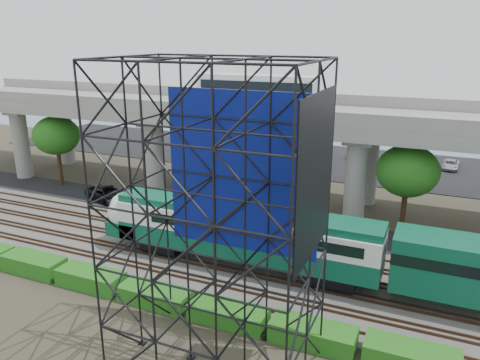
% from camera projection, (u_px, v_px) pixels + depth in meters
% --- Properties ---
extents(ground, '(140.00, 140.00, 0.00)m').
position_uv_depth(ground, '(177.00, 269.00, 33.22)').
color(ground, '#474233').
rests_on(ground, ground).
extents(ballast_bed, '(90.00, 12.00, 0.20)m').
position_uv_depth(ballast_bed, '(191.00, 256.00, 34.94)').
color(ballast_bed, slate).
rests_on(ballast_bed, ground).
extents(service_road, '(90.00, 5.00, 0.08)m').
position_uv_depth(service_road, '(237.00, 218.00, 42.40)').
color(service_road, black).
rests_on(service_road, ground).
extents(parking_lot, '(90.00, 18.00, 0.08)m').
position_uv_depth(parking_lot, '(307.00, 159.00, 63.00)').
color(parking_lot, black).
rests_on(parking_lot, ground).
extents(harbor_water, '(140.00, 40.00, 0.03)m').
position_uv_depth(harbor_water, '(341.00, 130.00, 82.28)').
color(harbor_water, slate).
rests_on(harbor_water, ground).
extents(rail_tracks, '(90.00, 9.52, 0.16)m').
position_uv_depth(rail_tracks, '(191.00, 254.00, 34.89)').
color(rail_tracks, '#472D1E').
rests_on(rail_tracks, ballast_bed).
extents(commuter_train, '(29.30, 3.06, 4.30)m').
position_uv_depth(commuter_train, '(272.00, 236.00, 31.71)').
color(commuter_train, black).
rests_on(commuter_train, rail_tracks).
extents(overpass, '(80.00, 12.00, 12.40)m').
position_uv_depth(overpass, '(260.00, 119.00, 44.81)').
color(overpass, '#9E9B93').
rests_on(overpass, ground).
extents(scaffold_tower, '(9.36, 6.36, 15.00)m').
position_uv_depth(scaffold_tower, '(215.00, 229.00, 21.31)').
color(scaffold_tower, black).
rests_on(scaffold_tower, ground).
extents(hedge_strip, '(34.60, 1.80, 1.20)m').
position_uv_depth(hedge_strip, '(155.00, 295.00, 28.90)').
color(hedge_strip, '#165C15').
rests_on(hedge_strip, ground).
extents(trees, '(40.94, 16.94, 7.69)m').
position_uv_depth(trees, '(217.00, 142.00, 47.51)').
color(trees, '#382314').
rests_on(trees, ground).
extents(suv, '(6.03, 4.34, 1.53)m').
position_uv_depth(suv, '(108.00, 194.00, 46.55)').
color(suv, black).
rests_on(suv, service_road).
extents(parked_cars, '(36.49, 9.38, 1.22)m').
position_uv_depth(parked_cars, '(314.00, 156.00, 61.99)').
color(parked_cars, white).
rests_on(parked_cars, parking_lot).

